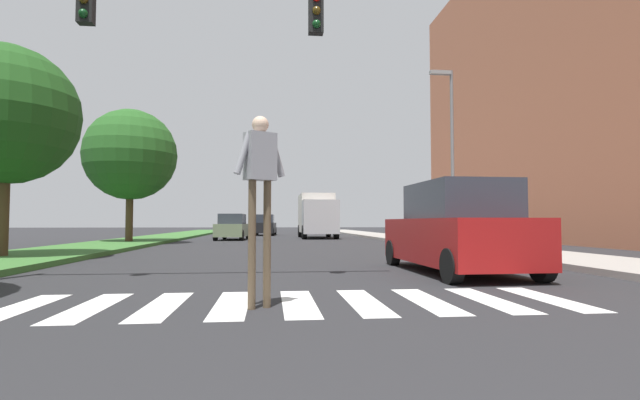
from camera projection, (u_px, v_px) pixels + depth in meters
name	position (u px, v px, depth m)	size (l,w,h in m)	color
ground_plane	(276.00, 240.00, 29.59)	(140.00, 140.00, 0.00)	#262628
crosswalk	(299.00, 303.00, 6.33)	(7.65, 2.20, 0.01)	silver
median_strip	(146.00, 240.00, 26.80)	(3.63, 64.00, 0.15)	#386B2D
tree_mid	(5.00, 115.00, 13.40)	(4.04, 4.04, 6.09)	#4C3823
tree_far	(131.00, 155.00, 23.65)	(4.61, 4.61, 6.70)	#4C3823
sidewalk_right	(406.00, 239.00, 28.44)	(3.00, 64.00, 0.15)	#9E9991
traffic_light_gantry	(80.00, 45.00, 8.38)	(7.73, 0.30, 6.00)	gold
street_lamp_right	(450.00, 141.00, 19.92)	(1.02, 0.24, 7.50)	slate
pedestrian_performer	(260.00, 179.00, 6.03)	(0.69, 0.45, 2.49)	brown
suv_crossing	(456.00, 230.00, 10.20)	(2.06, 4.64, 1.97)	maroon
sedan_midblock	(233.00, 228.00, 29.24)	(2.02, 4.37, 1.63)	gray
sedan_distant	(265.00, 226.00, 39.17)	(2.07, 4.54, 1.74)	black
truck_box_delivery	(317.00, 215.00, 32.56)	(2.40, 6.20, 3.10)	#B7B7BC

